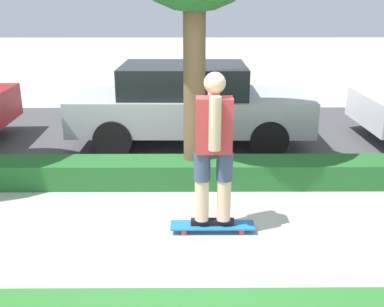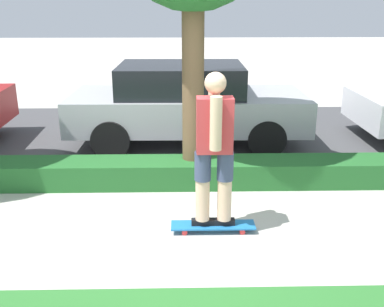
# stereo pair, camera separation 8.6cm
# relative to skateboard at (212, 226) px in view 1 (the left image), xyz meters

# --- Properties ---
(ground_plane) EXTENTS (60.00, 60.00, 0.00)m
(ground_plane) POSITION_rel_skateboard_xyz_m (-0.40, -0.14, -0.07)
(ground_plane) COLOR #BCB7AD
(street_asphalt) EXTENTS (18.20, 5.00, 0.01)m
(street_asphalt) POSITION_rel_skateboard_xyz_m (-0.40, 4.06, -0.07)
(street_asphalt) COLOR #474749
(street_asphalt) RESTS_ON ground_plane
(hedge_row) EXTENTS (18.20, 0.60, 0.38)m
(hedge_row) POSITION_rel_skateboard_xyz_m (-0.40, 1.46, 0.12)
(hedge_row) COLOR #236028
(hedge_row) RESTS_ON ground_plane
(skateboard) EXTENTS (1.00, 0.24, 0.09)m
(skateboard) POSITION_rel_skateboard_xyz_m (0.00, 0.00, 0.00)
(skateboard) COLOR #1E6BAD
(skateboard) RESTS_ON ground_plane
(skater_person) EXTENTS (0.52, 0.47, 1.82)m
(skater_person) POSITION_rel_skateboard_xyz_m (0.00, 0.00, 0.99)
(skater_person) COLOR black
(skater_person) RESTS_ON skateboard
(parked_car_middle) EXTENTS (4.41, 1.96, 1.51)m
(parked_car_middle) POSITION_rel_skateboard_xyz_m (-0.28, 3.54, 0.72)
(parked_car_middle) COLOR #B7B7BC
(parked_car_middle) RESTS_ON ground_plane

